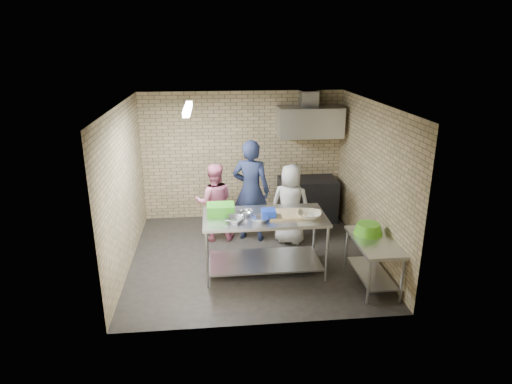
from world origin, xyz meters
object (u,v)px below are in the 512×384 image
Objects in this scene: prep_table at (264,244)px; man_navy at (251,191)px; green_basin at (368,229)px; woman_white at (290,204)px; green_crate at (221,210)px; stove at (307,199)px; side_counter at (372,262)px; woman_pink at (214,202)px; blue_tub at (268,214)px; bottle_green at (329,124)px.

prep_table is 1.39m from man_navy.
green_basin is at bearing -11.66° from prep_table.
man_navy reaches higher than woman_white.
green_crate is at bearing 60.00° from woman_white.
prep_table is 2.47m from stove.
side_counter is at bearing -80.71° from stove.
prep_table is at bearing -118.70° from stove.
woman_pink reaches higher than green_basin.
bottle_green is at bearing 57.68° from blue_tub.
bottle_green is (0.45, 0.24, 1.57)m from stove.
prep_table is 1.65× the size of side_counter.
green_basin is (-0.02, 0.25, 0.46)m from side_counter.
woman_white is (1.32, 0.96, -0.31)m from green_crate.
bottle_green is (0.00, 2.99, 1.64)m from side_counter.
woman_white reaches higher than green_crate.
green_crate is (-2.34, 0.70, 0.70)m from side_counter.
green_crate is at bearing -135.61° from bottle_green.
blue_tub is 1.41m from man_navy.
woman_pink reaches higher than side_counter.
blue_tub reaches higher than stove.
woman_white is (1.42, -0.28, 0.01)m from woman_pink.
green_basin is 2.95m from woman_pink.
side_counter is 0.52m from green_basin.
side_counter is at bearing -16.95° from blue_tub.
stove is 2.57m from green_basin.
man_navy reaches higher than stove.
prep_table reaches higher than green_basin.
bottle_green is (0.02, 2.74, 1.18)m from green_basin.
stove is 0.80× the size of woman_pink.
green_crate reaches higher than prep_table.
stove is 1.27m from woman_white.
side_counter is 1.98m from woman_white.
prep_table is 1.74m from side_counter.
bottle_green reaches higher than woman_white.
man_navy is at bearing 94.31° from prep_table.
green_crate is 1.29m from woman_pink.
green_crate is 0.78m from blue_tub.
side_counter is at bearing 145.53° from woman_white.
prep_table is 1.65× the size of stove.
green_basin is at bearing -8.48° from blue_tub.
blue_tub is at bearing -122.32° from bottle_green.
green_basin is 3.07× the size of bottle_green.
green_basin is 0.23× the size of man_navy.
green_basin is 2.98m from bottle_green.
woman_pink reaches higher than blue_tub.
woman_pink is at bearing 15.09° from man_navy.
stove is 0.61× the size of man_navy.
bottle_green reaches higher than prep_table.
woman_white is at bearing -117.43° from stove.
stove is 5.47× the size of blue_tub.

